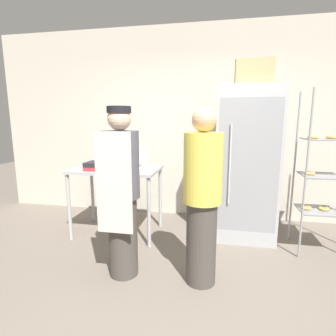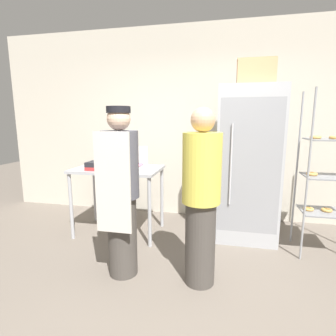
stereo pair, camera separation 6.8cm
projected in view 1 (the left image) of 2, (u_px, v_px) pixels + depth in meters
ground_plane at (170, 303)px, 2.17m from camera, size 14.00×14.00×0.00m
back_wall at (195, 124)px, 4.02m from camera, size 6.40×0.12×2.87m
refrigerator at (245, 164)px, 3.32m from camera, size 0.75×0.75×1.89m
baking_rack at (328, 175)px, 2.89m from camera, size 0.60×0.46×1.81m
prep_counter at (116, 176)px, 3.39m from camera, size 1.10×0.70×0.88m
donut_box at (133, 166)px, 3.25m from camera, size 0.30×0.24×0.28m
blender_pitcher at (111, 157)px, 3.55m from camera, size 0.11×0.11×0.25m
binder_stack at (98, 166)px, 3.24m from camera, size 0.28×0.25×0.10m
cardboard_storage_box at (254, 73)px, 3.06m from camera, size 0.43×0.26×0.31m
person_baker at (121, 191)px, 2.43m from camera, size 0.34×0.36×1.61m
person_customer at (202, 198)px, 2.32m from camera, size 0.34×0.34×1.60m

